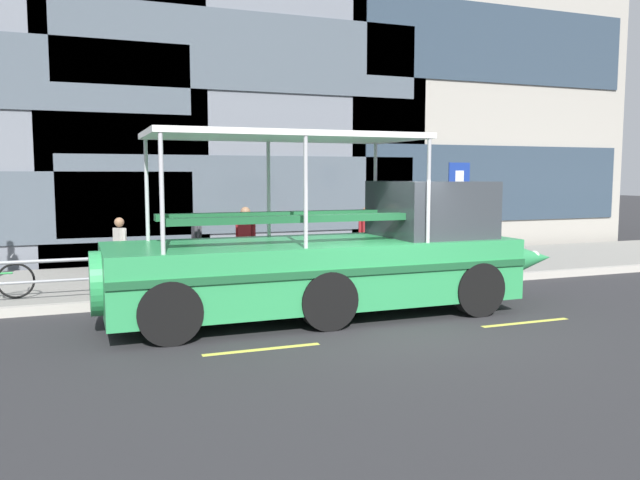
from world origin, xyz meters
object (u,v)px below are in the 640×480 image
(duck_tour_boat, at_px, (342,257))
(pedestrian_near_bow, at_px, (366,232))
(parking_sign, at_px, (458,198))
(pedestrian_near_stern, at_px, (120,245))
(pedestrian_mid_left, at_px, (246,235))
(pedestrian_mid_right, at_px, (197,240))

(duck_tour_boat, distance_m, pedestrian_near_bow, 4.38)
(parking_sign, height_order, pedestrian_near_stern, parking_sign)
(parking_sign, bearing_deg, pedestrian_mid_left, 173.46)
(pedestrian_near_bow, distance_m, pedestrian_mid_left, 3.23)
(parking_sign, distance_m, pedestrian_mid_right, 6.54)
(pedestrian_near_bow, height_order, pedestrian_near_stern, pedestrian_near_bow)
(pedestrian_mid_left, xyz_separation_m, pedestrian_mid_right, (-1.08, 0.32, -0.09))
(parking_sign, relative_size, duck_tour_boat, 0.29)
(pedestrian_near_stern, bearing_deg, pedestrian_mid_right, 12.55)
(pedestrian_mid_left, distance_m, pedestrian_near_stern, 2.79)
(duck_tour_boat, distance_m, pedestrian_mid_right, 4.29)
(parking_sign, height_order, pedestrian_mid_right, parking_sign)
(parking_sign, relative_size, pedestrian_mid_left, 1.62)
(duck_tour_boat, height_order, pedestrian_mid_left, duck_tour_boat)
(parking_sign, relative_size, pedestrian_near_bow, 1.69)
(pedestrian_near_bow, xyz_separation_m, pedestrian_mid_right, (-4.30, 0.03, -0.04))
(pedestrian_near_bow, relative_size, pedestrian_mid_left, 0.96)
(pedestrian_near_bow, distance_m, pedestrian_near_stern, 6.02)
(pedestrian_mid_left, distance_m, pedestrian_mid_right, 1.13)
(duck_tour_boat, bearing_deg, parking_sign, 33.06)
(duck_tour_boat, height_order, pedestrian_near_stern, duck_tour_boat)
(duck_tour_boat, distance_m, pedestrian_mid_left, 3.59)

